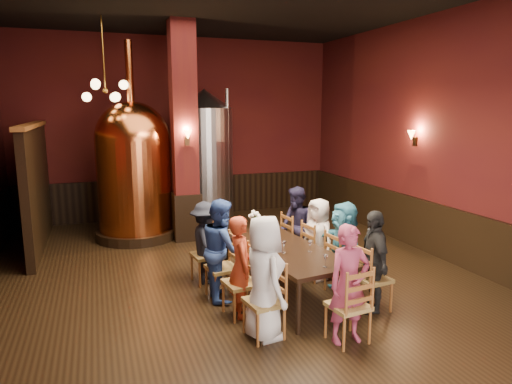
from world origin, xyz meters
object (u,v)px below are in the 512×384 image
object	(u,v)px
person_2	(222,249)
steel_vessel	(205,157)
person_1	(241,266)
copper_kettle	(134,169)
person_0	(264,278)
rose_vase	(255,217)
dining_table	(283,251)

from	to	relation	value
person_2	steel_vessel	world-z (taller)	steel_vessel
person_1	copper_kettle	xyz separation A→B (m)	(-0.99, 4.35, 0.81)
person_0	copper_kettle	xyz separation A→B (m)	(-1.08, 5.01, 0.74)
person_0	steel_vessel	size ratio (longest dim) A/B	0.48
person_0	rose_vase	distance (m)	2.20
dining_table	steel_vessel	bearing A→B (deg)	83.31
dining_table	person_0	world-z (taller)	person_0
copper_kettle	rose_vase	distance (m)	3.41
person_0	steel_vessel	bearing A→B (deg)	-12.20
person_0	rose_vase	bearing A→B (deg)	-22.23
dining_table	person_0	distance (m)	1.31
person_1	copper_kettle	distance (m)	4.53
steel_vessel	dining_table	bearing A→B (deg)	-89.32
copper_kettle	person_0	bearing A→B (deg)	-77.84
rose_vase	person_1	bearing A→B (deg)	-116.21
person_1	copper_kettle	bearing A→B (deg)	19.85
steel_vessel	person_1	bearing A→B (deg)	-98.17
rose_vase	person_0	bearing A→B (deg)	-106.45
person_2	person_1	bearing A→B (deg)	-167.22
copper_kettle	person_1	bearing A→B (deg)	-77.12
rose_vase	steel_vessel	bearing A→B (deg)	89.40
steel_vessel	person_2	bearing A→B (deg)	-100.36
dining_table	rose_vase	xyz separation A→B (m)	(-0.10, 1.00, 0.29)
person_2	rose_vase	xyz separation A→B (m)	(0.79, 0.78, 0.23)
person_1	steel_vessel	xyz separation A→B (m)	(0.74, 5.19, 0.91)
dining_table	person_2	bearing A→B (deg)	158.78
person_0	person_2	bearing A→B (deg)	1.58
person_0	person_1	distance (m)	0.67
person_2	copper_kettle	size ratio (longest dim) A/B	0.36
copper_kettle	steel_vessel	size ratio (longest dim) A/B	1.28
copper_kettle	steel_vessel	bearing A→B (deg)	25.80
steel_vessel	copper_kettle	bearing A→B (deg)	-154.20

